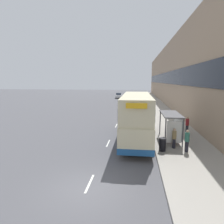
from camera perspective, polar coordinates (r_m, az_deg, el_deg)
name	(u,v)px	position (r m, az deg, el deg)	size (l,w,h in m)	color
ground_plane	(87,189)	(11.24, -7.13, -20.96)	(220.00, 220.00, 0.00)	#515156
pavement	(154,104)	(48.41, 11.83, 2.26)	(5.00, 93.00, 0.14)	#A39E93
terrace_facade	(172,75)	(48.60, 16.86, 10.09)	(3.10, 93.00, 13.68)	#9E846B
lane_mark_0	(90,183)	(11.71, -6.42, -19.60)	(0.12, 2.00, 0.01)	silver
lane_mark_1	(108,143)	(18.19, -1.11, -8.91)	(0.12, 2.00, 0.01)	silver
lane_mark_2	(116,126)	(25.03, 1.23, -3.91)	(0.12, 2.00, 0.01)	silver
lane_mark_3	(121,116)	(32.01, 2.55, -1.07)	(0.12, 2.00, 0.01)	silver
lane_mark_4	(124,109)	(39.04, 3.39, 0.76)	(0.12, 2.00, 0.01)	silver
bus_shelter	(173,122)	(18.78, 17.06, -2.84)	(1.60, 4.20, 2.48)	#4C4C51
double_decker_bus_near	(136,116)	(18.77, 6.96, -1.24)	(2.85, 10.82, 4.30)	beige
car_0	(119,96)	(63.56, 1.94, 4.71)	(1.91, 3.90, 1.69)	silver
pedestrian_at_shelter	(174,138)	(17.08, 17.34, -7.13)	(0.32, 0.32, 1.64)	#23232D
pedestrian_1	(176,120)	(24.21, 17.72, -2.16)	(0.37, 0.37, 1.86)	#23232D
pedestrian_2	(187,125)	(22.33, 20.69, -3.41)	(0.34, 0.34, 1.73)	#23232D
pedestrian_3	(187,141)	(16.51, 20.63, -7.65)	(0.35, 0.35, 1.75)	#23232D
litter_bin	(162,144)	(16.27, 14.22, -8.93)	(0.55, 0.55, 1.05)	black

